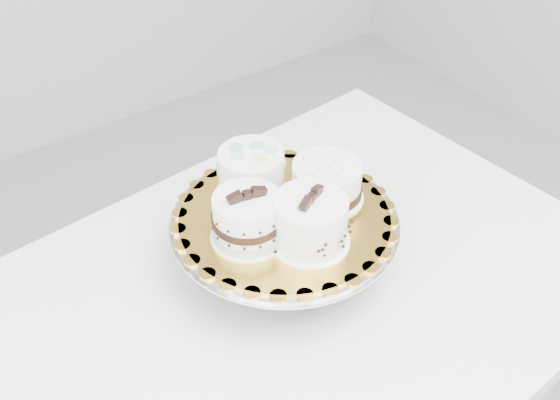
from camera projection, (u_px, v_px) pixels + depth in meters
table at (276, 334)px, 1.17m from camera, size 1.18×0.84×0.75m
cake_stand at (284, 233)px, 1.13m from camera, size 0.37×0.37×0.10m
cake_board at (285, 217)px, 1.11m from camera, size 0.41×0.41×0.00m
cake_swirl at (310, 223)px, 1.04m from camera, size 0.15×0.15×0.10m
cake_banded at (248, 220)px, 1.05m from camera, size 0.12×0.12×0.09m
cake_dots at (251, 172)px, 1.13m from camera, size 0.13×0.13×0.08m
cake_ribbon at (327, 182)px, 1.13m from camera, size 0.15×0.15×0.07m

